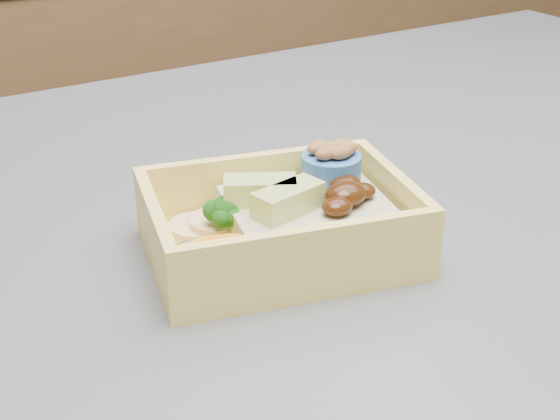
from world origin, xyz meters
TOP-DOWN VIEW (x-y plane):
  - bento_box at (-0.03, -0.08)m, footprint 0.18×0.15m

SIDE VIEW (x-z plane):
  - bento_box at x=-0.03m, z-range 0.91..0.97m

